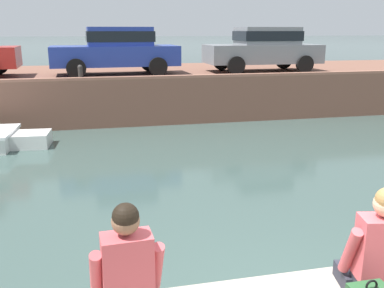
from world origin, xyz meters
The scene contains 8 objects.
ground_plane centered at (0.00, 4.95, 0.00)m, with size 400.00×400.00×0.00m, color #384C47.
far_quay_wall centered at (0.00, 12.90, 0.74)m, with size 60.00×6.00×1.47m, color brown.
far_wall_coping centered at (0.00, 10.02, 1.51)m, with size 60.00×0.24×0.08m, color #925F4C.
car_left_inner_blue centered at (-1.05, 11.50, 2.32)m, with size 4.18×2.05×1.54m.
car_centre_grey centered at (4.13, 11.50, 2.32)m, with size 4.03×1.91×1.54m.
mooring_bollard_mid centered at (-2.22, 10.15, 1.71)m, with size 0.15×0.15×0.44m.
person_seated_left centered at (-1.64, -0.34, 1.18)m, with size 0.55×0.54×0.96m.
person_seated_right centered at (0.33, -0.48, 1.18)m, with size 0.58×0.59×0.96m.
Camera 1 is at (-1.79, -3.15, 2.92)m, focal length 40.00 mm.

